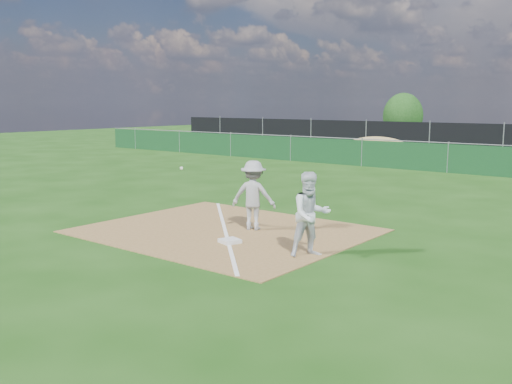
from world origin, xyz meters
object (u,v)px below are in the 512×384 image
(runner, at_px, (311,215))
(car_left, at_px, (415,137))
(play_at_first, at_px, (253,195))
(first_base, at_px, (230,241))
(tree_left, at_px, (403,116))

(runner, bearing_deg, car_left, 53.18)
(play_at_first, height_order, runner, runner)
(first_base, distance_m, play_at_first, 1.56)
(tree_left, bearing_deg, first_base, -71.38)
(car_left, relative_size, tree_left, 1.10)
(play_at_first, height_order, car_left, play_at_first)
(play_at_first, bearing_deg, car_left, 105.13)
(play_at_first, xyz_separation_m, car_left, (-6.78, 25.07, -0.12))
(play_at_first, distance_m, tree_left, 33.95)
(first_base, height_order, car_left, car_left)
(car_left, bearing_deg, runner, -148.56)
(first_base, relative_size, runner, 0.23)
(car_left, xyz_separation_m, tree_left, (-4.07, 7.08, 1.19))
(first_base, xyz_separation_m, car_left, (-7.19, 26.37, 0.63))
(runner, relative_size, tree_left, 0.45)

